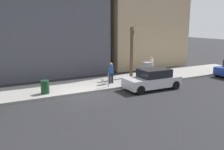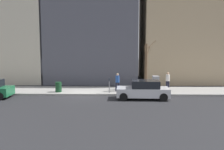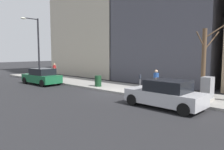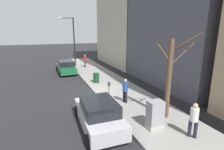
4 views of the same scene
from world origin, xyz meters
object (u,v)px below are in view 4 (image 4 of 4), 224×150
parking_meter (109,89)px  pedestrian_far_corner (85,60)px  pedestrian_near_meter (194,118)px  office_tower_right (145,6)px  parked_car_silver (99,114)px  bare_tree (169,78)px  trash_bin (96,78)px  utility_box (155,115)px  pedestrian_midblock (125,89)px  parked_car_green (66,67)px  streetlamp (72,38)px

parking_meter → pedestrian_far_corner: size_ratio=0.81×
pedestrian_near_meter → office_tower_right: 22.01m
office_tower_right → parked_car_silver: bearing=-127.9°
bare_tree → trash_bin: bare_tree is taller
parking_meter → trash_bin: bearing=84.4°
parking_meter → bare_tree: 4.34m
trash_bin → office_tower_right: size_ratio=0.05×
bare_tree → pedestrian_near_meter: 2.46m
bare_tree → trash_bin: 8.44m
parking_meter → utility_box: 4.27m
parked_car_silver → pedestrian_midblock: pedestrian_midblock is taller
parked_car_green → pedestrian_near_meter: bearing=-78.4°
parked_car_silver → utility_box: bearing=-26.8°
parking_meter → trash_bin: (0.45, 4.60, -0.38)m
bare_tree → office_tower_right: 19.76m
pedestrian_midblock → bare_tree: bearing=-166.8°
streetlamp → trash_bin: (0.62, -8.97, -3.42)m
parked_car_green → office_tower_right: size_ratio=0.25×
parked_car_green → streetlamp: 4.97m
streetlamp → bare_tree: size_ratio=1.38×
parked_car_green → utility_box: utility_box is taller
streetlamp → bare_tree: bearing=-82.2°
parked_car_silver → pedestrian_near_meter: size_ratio=2.56×
parked_car_silver → parked_car_green: 12.95m
parked_car_silver → pedestrian_near_meter: pedestrian_near_meter is taller
utility_box → bare_tree: 2.20m
pedestrian_near_meter → parking_meter: bearing=162.5°
parked_car_silver → parked_car_green: (0.05, 12.95, 0.00)m
parking_meter → utility_box: (0.85, -4.18, -0.13)m
parked_car_silver → pedestrian_far_corner: pedestrian_far_corner is taller
parked_car_silver → streetlamp: streetlamp is taller
parking_meter → pedestrian_near_meter: (1.98, -5.49, 0.11)m
parking_meter → utility_box: bearing=-78.5°
parked_car_green → utility_box: (2.45, -14.30, 0.11)m
parked_car_green → parking_meter: size_ratio=3.14×
utility_box → streetlamp: bearing=93.3°
parked_car_green → pedestrian_midblock: 11.13m
pedestrian_near_meter → pedestrian_midblock: (-1.09, 4.77, 0.00)m
parked_car_green → streetlamp: bearing=66.1°
parking_meter → utility_box: size_ratio=0.94×
parking_meter → trash_bin: parking_meter is taller
parking_meter → streetlamp: 13.90m
pedestrian_near_meter → pedestrian_far_corner: same height
parked_car_green → utility_box: size_ratio=2.96×
trash_bin → pedestrian_midblock: bearing=-85.2°
pedestrian_midblock → pedestrian_near_meter: bearing=-179.0°
utility_box → pedestrian_midblock: 3.47m
bare_tree → trash_bin: size_ratio=5.22×
bare_tree → parked_car_silver: bearing=170.7°
utility_box → pedestrian_near_meter: (1.13, -1.31, 0.24)m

